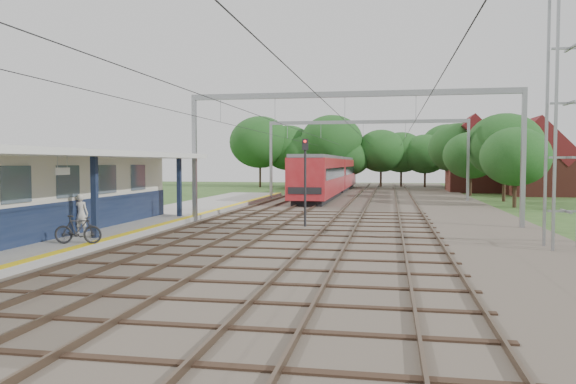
# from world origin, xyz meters

# --- Properties ---
(ground) EXTENTS (160.00, 160.00, 0.00)m
(ground) POSITION_xyz_m (0.00, 0.00, 0.00)
(ground) COLOR #2D4C1E
(ground) RESTS_ON ground
(ballast_bed) EXTENTS (18.00, 90.00, 0.10)m
(ballast_bed) POSITION_xyz_m (4.00, 30.00, 0.05)
(ballast_bed) COLOR #473D33
(ballast_bed) RESTS_ON ground
(platform) EXTENTS (5.00, 52.00, 0.35)m
(platform) POSITION_xyz_m (-7.50, 14.00, 0.17)
(platform) COLOR gray
(platform) RESTS_ON ground
(yellow_stripe) EXTENTS (0.45, 52.00, 0.01)m
(yellow_stripe) POSITION_xyz_m (-5.25, 14.00, 0.35)
(yellow_stripe) COLOR yellow
(yellow_stripe) RESTS_ON platform
(station_building) EXTENTS (3.41, 18.00, 3.40)m
(station_building) POSITION_xyz_m (-8.88, 7.00, 2.04)
(station_building) COLOR beige
(station_building) RESTS_ON platform
(canopy) EXTENTS (6.40, 20.00, 3.44)m
(canopy) POSITION_xyz_m (-7.77, 6.00, 3.64)
(canopy) COLOR #131E3B
(canopy) RESTS_ON platform
(rail_tracks) EXTENTS (11.80, 88.00, 0.15)m
(rail_tracks) POSITION_xyz_m (1.50, 30.00, 0.18)
(rail_tracks) COLOR brown
(rail_tracks) RESTS_ON ballast_bed
(catenary_system) EXTENTS (17.22, 88.00, 7.00)m
(catenary_system) POSITION_xyz_m (3.39, 25.28, 5.51)
(catenary_system) COLOR gray
(catenary_system) RESTS_ON ground
(lattice_pylon) EXTENTS (1.30, 1.30, 12.00)m
(lattice_pylon) POSITION_xyz_m (12.00, 8.00, 6.00)
(lattice_pylon) COLOR gray
(lattice_pylon) RESTS_ON ground
(tree_band) EXTENTS (31.72, 30.88, 8.82)m
(tree_band) POSITION_xyz_m (3.84, 57.12, 4.92)
(tree_band) COLOR #382619
(tree_band) RESTS_ON ground
(house_near) EXTENTS (7.00, 6.12, 7.89)m
(house_near) POSITION_xyz_m (21.00, 46.00, 2.99)
(house_near) COLOR brown
(house_near) RESTS_ON ground
(house_far) EXTENTS (8.00, 6.12, 8.66)m
(house_far) POSITION_xyz_m (16.00, 52.00, 3.23)
(house_far) COLOR brown
(house_far) RESTS_ON ground
(person) EXTENTS (0.62, 0.42, 1.68)m
(person) POSITION_xyz_m (-7.08, 6.97, 1.19)
(person) COLOR beige
(person) RESTS_ON platform
(bicycle) EXTENTS (1.79, 0.77, 1.04)m
(bicycle) POSITION_xyz_m (-5.63, 4.31, 0.87)
(bicycle) COLOR black
(bicycle) RESTS_ON platform
(train) EXTENTS (2.93, 36.41, 3.84)m
(train) POSITION_xyz_m (-0.50, 43.76, 2.14)
(train) COLOR black
(train) RESTS_ON ballast_bed
(signal_post) EXTENTS (0.33, 0.28, 4.50)m
(signal_post) POSITION_xyz_m (1.35, 13.50, 2.87)
(signal_post) COLOR black
(signal_post) RESTS_ON ground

